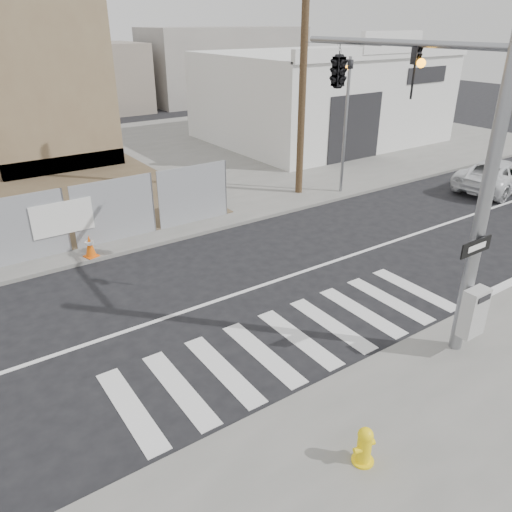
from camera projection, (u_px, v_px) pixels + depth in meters
ground at (239, 293)px, 13.17m from camera, size 100.00×100.00×0.00m
sidewalk_far at (78, 171)px, 23.55m from camera, size 50.00×20.00×0.12m
signal_pole at (382, 109)px, 10.88m from camera, size 0.96×5.87×7.00m
far_signal_pole at (347, 108)px, 19.21m from camera, size 0.16×0.20×5.60m
concrete_wall_right at (54, 99)px, 21.93m from camera, size 5.50×1.30×8.00m
auto_shop at (319, 96)px, 28.91m from camera, size 12.00×10.20×5.95m
utility_pole_right at (304, 60)px, 18.36m from camera, size 1.60×0.28×10.00m
fire_hydrant at (364, 446)px, 7.87m from camera, size 0.45×0.45×0.68m
suv at (498, 174)px, 21.03m from camera, size 4.87×2.74×1.28m
traffic_cone_d at (90, 246)px, 14.81m from camera, size 0.45×0.45×0.69m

